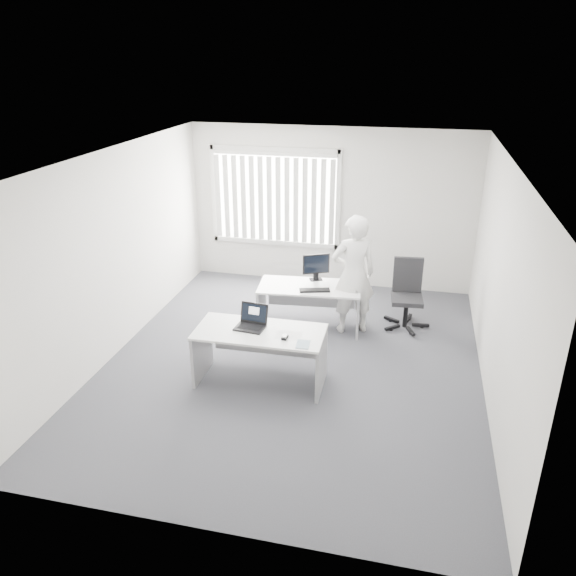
% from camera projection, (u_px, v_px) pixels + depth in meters
% --- Properties ---
extents(ground, '(6.00, 6.00, 0.00)m').
position_uv_depth(ground, '(293.00, 363.00, 7.70)').
color(ground, '#4D4E54').
rests_on(ground, ground).
extents(wall_back, '(5.00, 0.02, 2.80)m').
position_uv_depth(wall_back, '(330.00, 208.00, 9.83)').
color(wall_back, silver).
rests_on(wall_back, ground).
extents(wall_front, '(5.00, 0.02, 2.80)m').
position_uv_depth(wall_front, '(211.00, 401.00, 4.46)').
color(wall_front, silver).
rests_on(wall_front, ground).
extents(wall_left, '(0.02, 6.00, 2.80)m').
position_uv_depth(wall_left, '(115.00, 253.00, 7.67)').
color(wall_left, silver).
rests_on(wall_left, ground).
extents(wall_right, '(0.02, 6.00, 2.80)m').
position_uv_depth(wall_right, '(499.00, 286.00, 6.63)').
color(wall_right, silver).
rests_on(wall_right, ground).
extents(ceiling, '(5.00, 6.00, 0.02)m').
position_uv_depth(ceiling, '(293.00, 157.00, 6.60)').
color(ceiling, silver).
rests_on(ceiling, wall_back).
extents(window, '(2.32, 0.06, 1.76)m').
position_uv_depth(window, '(275.00, 197.00, 9.95)').
color(window, silver).
rests_on(window, wall_back).
extents(blinds, '(2.20, 0.10, 1.50)m').
position_uv_depth(blinds, '(274.00, 200.00, 9.91)').
color(blinds, silver).
rests_on(blinds, wall_back).
extents(desk_near, '(1.63, 0.78, 0.74)m').
position_uv_depth(desk_near, '(260.00, 345.00, 7.08)').
color(desk_near, white).
rests_on(desk_near, ground).
extents(desk_far, '(1.58, 0.86, 0.70)m').
position_uv_depth(desk_far, '(309.00, 298.00, 8.50)').
color(desk_far, white).
rests_on(desk_far, ground).
extents(office_chair, '(0.66, 0.66, 1.07)m').
position_uv_depth(office_chair, '(406.00, 306.00, 8.63)').
color(office_chair, black).
rests_on(office_chair, ground).
extents(person, '(0.78, 0.66, 1.82)m').
position_uv_depth(person, '(353.00, 275.00, 8.26)').
color(person, white).
rests_on(person, ground).
extents(laptop, '(0.39, 0.36, 0.28)m').
position_uv_depth(laptop, '(249.00, 319.00, 6.99)').
color(laptop, black).
rests_on(laptop, desk_near).
extents(paper_sheet, '(0.33, 0.24, 0.00)m').
position_uv_depth(paper_sheet, '(288.00, 335.00, 6.89)').
color(paper_sheet, white).
rests_on(paper_sheet, desk_near).
extents(mouse, '(0.07, 0.11, 0.04)m').
position_uv_depth(mouse, '(285.00, 337.00, 6.80)').
color(mouse, '#AFAFB2').
rests_on(mouse, paper_sheet).
extents(booklet, '(0.17, 0.23, 0.01)m').
position_uv_depth(booklet, '(303.00, 344.00, 6.66)').
color(booklet, white).
rests_on(booklet, desk_near).
extents(keyboard, '(0.47, 0.26, 0.02)m').
position_uv_depth(keyboard, '(315.00, 290.00, 8.25)').
color(keyboard, black).
rests_on(keyboard, desk_far).
extents(monitor, '(0.43, 0.29, 0.42)m').
position_uv_depth(monitor, '(316.00, 267.00, 8.57)').
color(monitor, black).
rests_on(monitor, desk_far).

